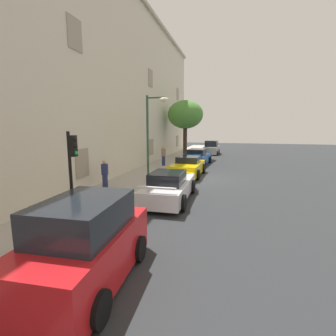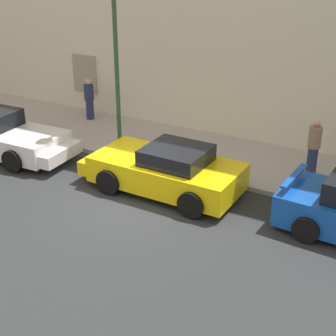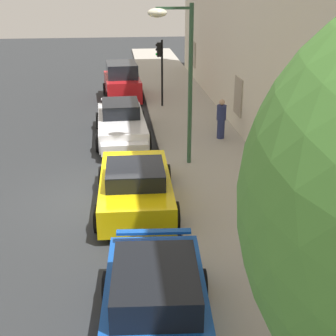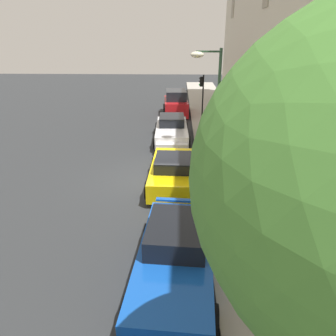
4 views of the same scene
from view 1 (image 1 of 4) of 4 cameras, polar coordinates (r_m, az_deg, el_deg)
name	(u,v)px [view 1 (image 1 of 4)]	position (r m, az deg, el deg)	size (l,w,h in m)	color
ground_plane	(201,178)	(17.03, 7.64, -2.32)	(80.00, 80.00, 0.00)	#2B2D30
sidewalk	(148,174)	(17.90, -4.56, -1.46)	(60.00, 3.39, 0.14)	#A8A399
building_facade	(103,79)	(19.28, -14.77, 19.28)	(41.42, 3.78, 13.64)	beige
sportscar_red_lead	(170,186)	(11.86, 0.48, -4.29)	(5.13, 2.14, 1.42)	white
sportscar_yellow_flank	(187,168)	(17.50, 4.43, 0.11)	(4.57, 2.25, 1.37)	yellow
sportscar_white_middle	(198,158)	(23.31, 6.97, 2.41)	(5.22, 2.29, 1.48)	#144CB2
hatchback_parked	(211,148)	(32.45, 10.06, 4.59)	(3.78, 1.97, 1.77)	#B2B7BC
hatchback_distant	(85,245)	(5.94, -18.63, -16.68)	(3.75, 2.10, 1.92)	red
tree_near_kerb	(185,115)	(27.57, 4.04, 12.20)	(3.87, 3.87, 6.23)	#38281E
traffic_light	(72,163)	(8.28, -21.38, 1.01)	(0.22, 0.36, 3.18)	black
street_lamp	(154,122)	(15.01, -3.16, 10.63)	(0.44, 1.42, 5.18)	#2D5138
pedestrian_admiring	(163,156)	(21.45, -1.07, 2.89)	(0.51, 0.51, 1.70)	navy
pedestrian_strolling	(105,174)	(13.85, -14.47, -1.33)	(0.52, 0.52, 1.56)	navy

